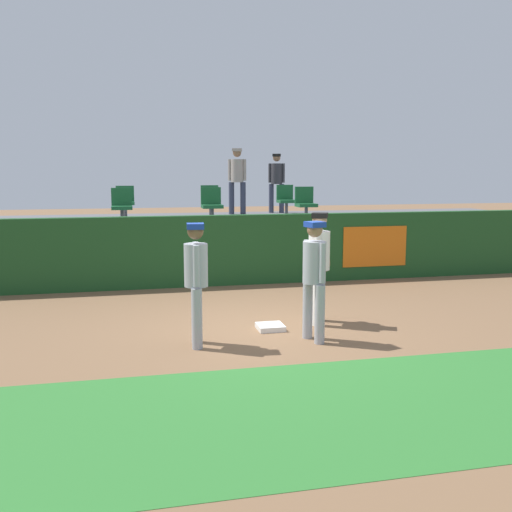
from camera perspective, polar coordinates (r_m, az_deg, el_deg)
ground_plane at (r=8.89m, az=1.19°, el=-7.41°), size 60.00×60.00×0.00m
grass_foreground_strip at (r=6.21m, az=8.02°, el=-14.61°), size 18.00×2.80×0.01m
first_base at (r=8.97m, az=1.42°, el=-6.99°), size 0.40×0.40×0.08m
player_fielder_home at (r=9.21m, az=6.26°, el=-0.40°), size 0.49×0.49×1.77m
player_runner_visitor at (r=8.23m, az=5.74°, el=-1.63°), size 0.40×0.47×1.72m
player_coach_visitor at (r=8.00m, az=-5.91°, el=-1.93°), size 0.35×0.48×1.71m
field_wall at (r=12.30m, az=-2.88°, el=0.58°), size 18.00×0.26×1.49m
bleacher_platform at (r=14.84m, az=-4.65°, el=1.32°), size 18.00×4.80×1.19m
seat_front_right at (r=14.13m, az=4.89°, el=5.31°), size 0.46×0.44×0.84m
seat_front_center at (r=13.62m, az=-4.39°, el=5.21°), size 0.47×0.44×0.84m
seat_back_left at (r=15.27m, az=-12.75°, el=5.37°), size 0.46×0.44×0.84m
seat_front_left at (r=13.47m, az=-13.06°, el=4.98°), size 0.46×0.44×0.84m
seat_back_center at (r=15.43m, az=-4.53°, el=5.58°), size 0.47×0.44×0.84m
seat_back_right at (r=15.86m, az=2.96°, el=5.67°), size 0.46×0.44×0.84m
spectator_hooded at (r=17.00m, az=2.03°, el=7.60°), size 0.46×0.41×1.70m
spectator_capped at (r=16.38m, az=-1.87°, el=7.84°), size 0.49×0.44×1.83m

